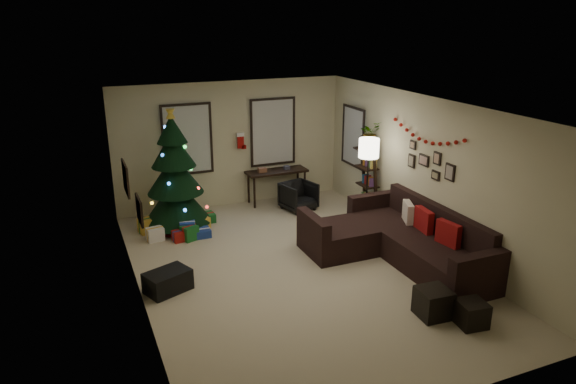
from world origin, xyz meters
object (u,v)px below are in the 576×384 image
Objects in this scene: desk_chair at (299,196)px; christmas_tree at (175,178)px; sofa at (399,241)px; bookshelf at (368,180)px; desk at (277,174)px.

christmas_tree is at bearing 164.44° from desk_chair.
sofa is 5.11× the size of desk_chair.
desk_chair is at bearing 138.83° from bookshelf.
sofa is at bearing -104.89° from bookshelf.
desk_chair is at bearing -0.53° from christmas_tree.
desk_chair is (0.25, -0.65, -0.34)m from desk.
christmas_tree is at bearing 138.12° from sofa.
bookshelf is at bearing 75.11° from sofa.
desk reaches higher than desk_chair.
desk is at bearing 14.85° from christmas_tree.
sofa is 1.84× the size of bookshelf.
bookshelf reaches higher than desk.
christmas_tree reaches higher than bookshelf.
bookshelf reaches higher than sofa.
bookshelf is (1.36, -1.63, 0.17)m from desk.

